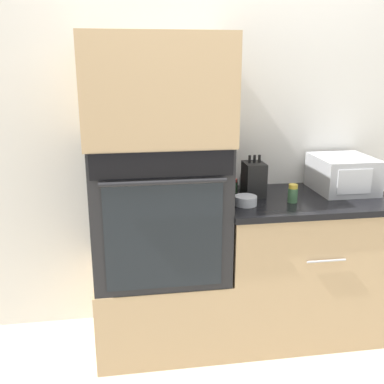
{
  "coord_description": "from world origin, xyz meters",
  "views": [
    {
      "loc": [
        -0.56,
        -2.1,
        1.65
      ],
      "look_at": [
        -0.2,
        0.21,
        0.96
      ],
      "focal_mm": 42.0,
      "sensor_mm": 36.0,
      "label": 1
    }
  ],
  "objects_px": {
    "microwave": "(343,174)",
    "condiment_jar_mid": "(233,186)",
    "condiment_jar_far": "(243,182)",
    "wall_oven": "(159,208)",
    "bowl": "(246,201)",
    "condiment_jar_near": "(293,194)",
    "knife_block": "(254,179)"
  },
  "relations": [
    {
      "from": "microwave",
      "to": "condiment_jar_mid",
      "type": "relative_size",
      "value": 4.63
    },
    {
      "from": "condiment_jar_mid",
      "to": "condiment_jar_far",
      "type": "height_order",
      "value": "condiment_jar_far"
    },
    {
      "from": "wall_oven",
      "to": "condiment_jar_far",
      "type": "bearing_deg",
      "value": 22.42
    },
    {
      "from": "condiment_jar_far",
      "to": "bowl",
      "type": "bearing_deg",
      "value": -102.71
    },
    {
      "from": "condiment_jar_mid",
      "to": "condiment_jar_near",
      "type": "bearing_deg",
      "value": -41.61
    },
    {
      "from": "knife_block",
      "to": "condiment_jar_near",
      "type": "height_order",
      "value": "knife_block"
    },
    {
      "from": "bowl",
      "to": "condiment_jar_far",
      "type": "distance_m",
      "value": 0.33
    },
    {
      "from": "condiment_jar_near",
      "to": "condiment_jar_mid",
      "type": "xyz_separation_m",
      "value": [
        -0.28,
        0.25,
        -0.01
      ]
    },
    {
      "from": "condiment_jar_near",
      "to": "condiment_jar_mid",
      "type": "height_order",
      "value": "condiment_jar_near"
    },
    {
      "from": "condiment_jar_near",
      "to": "condiment_jar_far",
      "type": "distance_m",
      "value": 0.37
    },
    {
      "from": "knife_block",
      "to": "condiment_jar_mid",
      "type": "bearing_deg",
      "value": 140.04
    },
    {
      "from": "microwave",
      "to": "condiment_jar_far",
      "type": "distance_m",
      "value": 0.61
    },
    {
      "from": "condiment_jar_mid",
      "to": "condiment_jar_far",
      "type": "relative_size",
      "value": 0.84
    },
    {
      "from": "condiment_jar_mid",
      "to": "condiment_jar_far",
      "type": "distance_m",
      "value": 0.1
    },
    {
      "from": "wall_oven",
      "to": "microwave",
      "type": "distance_m",
      "value": 1.15
    },
    {
      "from": "knife_block",
      "to": "condiment_jar_mid",
      "type": "relative_size",
      "value": 3.0
    },
    {
      "from": "bowl",
      "to": "condiment_jar_far",
      "type": "relative_size",
      "value": 1.29
    },
    {
      "from": "condiment_jar_near",
      "to": "wall_oven",
      "type": "bearing_deg",
      "value": 173.55
    },
    {
      "from": "condiment_jar_near",
      "to": "condiment_jar_far",
      "type": "bearing_deg",
      "value": 123.29
    },
    {
      "from": "microwave",
      "to": "condiment_jar_near",
      "type": "bearing_deg",
      "value": -154.96
    },
    {
      "from": "bowl",
      "to": "condiment_jar_near",
      "type": "distance_m",
      "value": 0.28
    },
    {
      "from": "wall_oven",
      "to": "condiment_jar_mid",
      "type": "distance_m",
      "value": 0.5
    },
    {
      "from": "knife_block",
      "to": "bowl",
      "type": "xyz_separation_m",
      "value": [
        -0.1,
        -0.18,
        -0.07
      ]
    },
    {
      "from": "knife_block",
      "to": "condiment_jar_mid",
      "type": "xyz_separation_m",
      "value": [
        -0.1,
        0.09,
        -0.06
      ]
    },
    {
      "from": "wall_oven",
      "to": "condiment_jar_near",
      "type": "height_order",
      "value": "wall_oven"
    },
    {
      "from": "wall_oven",
      "to": "microwave",
      "type": "xyz_separation_m",
      "value": [
        1.14,
        0.09,
        0.13
      ]
    },
    {
      "from": "bowl",
      "to": "condiment_jar_far",
      "type": "bearing_deg",
      "value": 77.29
    },
    {
      "from": "condiment_jar_mid",
      "to": "wall_oven",
      "type": "bearing_deg",
      "value": -160.31
    },
    {
      "from": "condiment_jar_far",
      "to": "knife_block",
      "type": "bearing_deg",
      "value": -81.11
    },
    {
      "from": "condiment_jar_near",
      "to": "condiment_jar_far",
      "type": "relative_size",
      "value": 1.08
    },
    {
      "from": "wall_oven",
      "to": "condiment_jar_far",
      "type": "xyz_separation_m",
      "value": [
        0.55,
        0.23,
        0.07
      ]
    },
    {
      "from": "bowl",
      "to": "microwave",
      "type": "bearing_deg",
      "value": 16.19
    }
  ]
}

